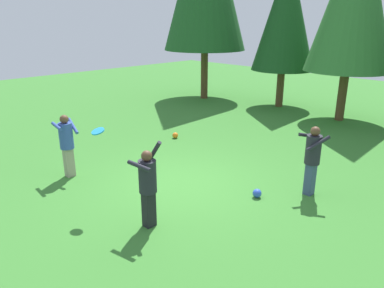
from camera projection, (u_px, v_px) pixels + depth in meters
name	position (u px, v px, depth m)	size (l,w,h in m)	color
ground_plane	(182.00, 184.00, 9.04)	(40.00, 40.00, 0.00)	#387A2D
person_thrower	(148.00, 182.00, 6.93)	(0.55, 0.54, 1.72)	black
person_catcher	(67.00, 141.00, 9.19)	(0.60, 0.54, 1.62)	gray
person_bystander	(313.00, 155.00, 8.22)	(0.71, 0.72, 1.62)	#38476B
frisbee	(98.00, 131.00, 7.43)	(0.27, 0.27, 0.11)	#2393D1
ball_orange	(175.00, 135.00, 12.46)	(0.20, 0.20, 0.20)	orange
ball_blue	(257.00, 193.00, 8.33)	(0.20, 0.20, 0.20)	blue
tree_left	(286.00, 13.00, 15.71)	(2.72, 2.72, 6.50)	brown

